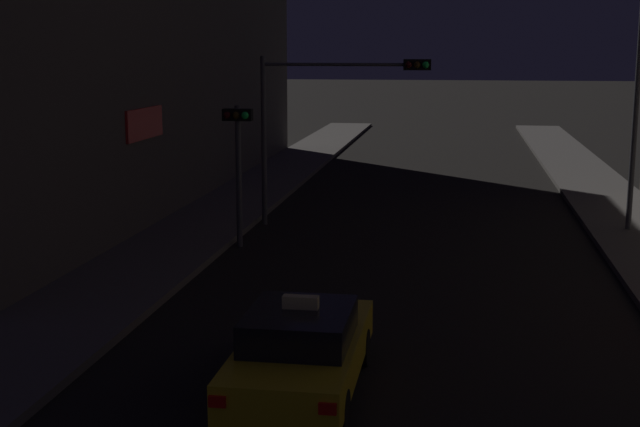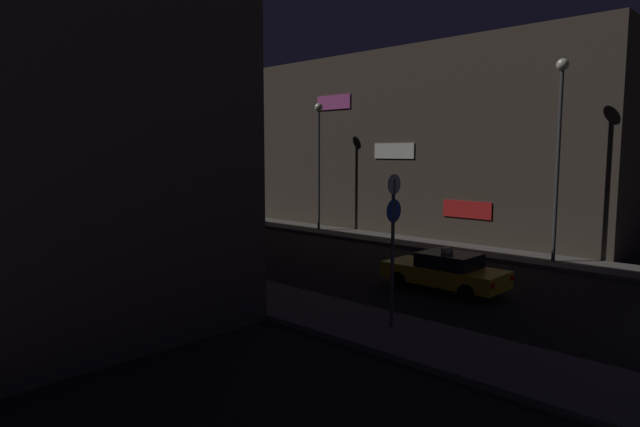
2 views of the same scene
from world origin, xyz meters
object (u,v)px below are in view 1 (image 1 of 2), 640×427
Objects in this scene: traffic_light_left_kerb at (238,147)px; street_lamp_far_block at (640,46)px; taxi at (301,349)px; traffic_light_overhead at (329,102)px.

street_lamp_far_block reaches higher than traffic_light_left_kerb.
traffic_light_overhead reaches higher than taxi.
street_lamp_far_block reaches higher than traffic_light_overhead.
traffic_light_left_kerb is (-2.01, -3.14, -1.02)m from traffic_light_overhead.
street_lamp_far_block is at bearing 17.00° from traffic_light_left_kerb.
traffic_light_left_kerb is (-3.55, 9.99, 2.03)m from taxi.
street_lamp_far_block is (8.87, 0.18, 1.66)m from traffic_light_overhead.
street_lamp_far_block is at bearing 61.19° from taxi.
street_lamp_far_block reaches higher than taxi.
taxi is 10.79m from traffic_light_left_kerb.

